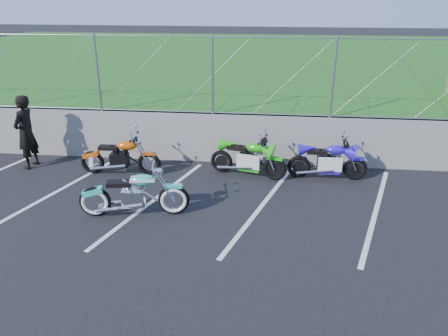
# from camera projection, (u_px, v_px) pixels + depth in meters

# --- Properties ---
(ground) EXTENTS (90.00, 90.00, 0.00)m
(ground) POSITION_uv_depth(u_px,v_px,m) (142.00, 222.00, 8.79)
(ground) COLOR black
(ground) RESTS_ON ground
(retaining_wall) EXTENTS (30.00, 0.22, 1.30)m
(retaining_wall) POSITION_uv_depth(u_px,v_px,m) (176.00, 136.00, 11.74)
(retaining_wall) COLOR slate
(retaining_wall) RESTS_ON ground
(grass_field) EXTENTS (30.00, 20.00, 1.30)m
(grass_field) POSITION_uv_depth(u_px,v_px,m) (220.00, 70.00, 20.90)
(grass_field) COLOR #1A5216
(grass_field) RESTS_ON ground
(chain_link_fence) EXTENTS (28.00, 0.03, 2.00)m
(chain_link_fence) POSITION_uv_depth(u_px,v_px,m) (174.00, 75.00, 11.10)
(chain_link_fence) COLOR gray
(chain_link_fence) RESTS_ON retaining_wall
(parking_lines) EXTENTS (18.29, 4.31, 0.01)m
(parking_lines) POSITION_uv_depth(u_px,v_px,m) (208.00, 202.00, 9.58)
(parking_lines) COLOR silver
(parking_lines) RESTS_ON ground
(cruiser_turquoise) EXTENTS (2.24, 0.71, 1.12)m
(cruiser_turquoise) POSITION_uv_depth(u_px,v_px,m) (136.00, 195.00, 8.91)
(cruiser_turquoise) COLOR black
(cruiser_turquoise) RESTS_ON ground
(naked_orange) EXTENTS (2.04, 0.69, 1.02)m
(naked_orange) POSITION_uv_depth(u_px,v_px,m) (121.00, 158.00, 10.86)
(naked_orange) COLOR black
(naked_orange) RESTS_ON ground
(sportbike_green) EXTENTS (1.93, 0.73, 1.02)m
(sportbike_green) POSITION_uv_depth(u_px,v_px,m) (249.00, 160.00, 10.75)
(sportbike_green) COLOR black
(sportbike_green) RESTS_ON ground
(sportbike_blue) EXTENTS (1.93, 0.69, 1.00)m
(sportbike_blue) POSITION_uv_depth(u_px,v_px,m) (328.00, 162.00, 10.61)
(sportbike_blue) COLOR black
(sportbike_blue) RESTS_ON ground
(person_standing) EXTENTS (0.53, 0.74, 1.90)m
(person_standing) POSITION_uv_depth(u_px,v_px,m) (26.00, 132.00, 11.11)
(person_standing) COLOR black
(person_standing) RESTS_ON ground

